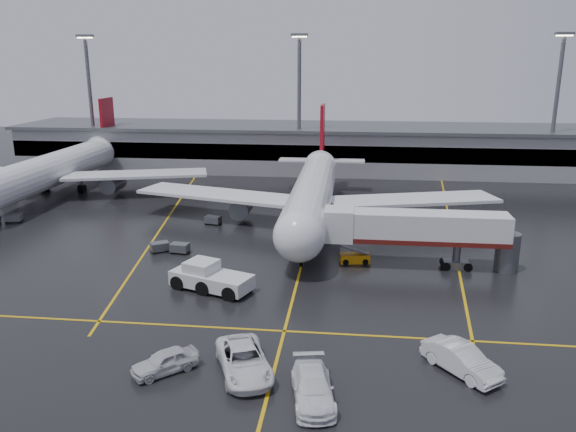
# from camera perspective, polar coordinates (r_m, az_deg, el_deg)

# --- Properties ---
(ground) EXTENTS (220.00, 220.00, 0.00)m
(ground) POSITION_cam_1_polar(r_m,az_deg,el_deg) (66.38, 1.91, -2.92)
(ground) COLOR black
(ground) RESTS_ON ground
(apron_line_centre) EXTENTS (0.25, 90.00, 0.02)m
(apron_line_centre) POSITION_cam_1_polar(r_m,az_deg,el_deg) (66.37, 1.91, -2.92)
(apron_line_centre) COLOR gold
(apron_line_centre) RESTS_ON ground
(apron_line_stop) EXTENTS (60.00, 0.25, 0.02)m
(apron_line_stop) POSITION_cam_1_polar(r_m,az_deg,el_deg) (46.12, -0.37, -11.52)
(apron_line_stop) COLOR gold
(apron_line_stop) RESTS_ON ground
(apron_line_left) EXTENTS (9.99, 69.35, 0.02)m
(apron_line_left) POSITION_cam_1_polar(r_m,az_deg,el_deg) (79.75, -11.95, -0.08)
(apron_line_left) COLOR gold
(apron_line_left) RESTS_ON ground
(apron_line_right) EXTENTS (7.57, 69.64, 0.02)m
(apron_line_right) POSITION_cam_1_polar(r_m,az_deg,el_deg) (76.85, 16.05, -0.95)
(apron_line_right) COLOR gold
(apron_line_right) RESTS_ON ground
(terminal) EXTENTS (122.00, 19.00, 8.60)m
(terminal) POSITION_cam_1_polar(r_m,az_deg,el_deg) (112.07, 3.96, 6.91)
(terminal) COLOR gray
(terminal) RESTS_ON ground
(light_mast_left) EXTENTS (3.00, 1.20, 25.45)m
(light_mast_left) POSITION_cam_1_polar(r_m,az_deg,el_deg) (116.28, -19.32, 11.45)
(light_mast_left) COLOR #595B60
(light_mast_left) RESTS_ON ground
(light_mast_mid) EXTENTS (3.00, 1.20, 25.45)m
(light_mast_mid) POSITION_cam_1_polar(r_m,az_deg,el_deg) (105.46, 1.13, 11.96)
(light_mast_mid) COLOR #595B60
(light_mast_mid) RESTS_ON ground
(light_mast_right) EXTENTS (3.00, 1.20, 25.45)m
(light_mast_right) POSITION_cam_1_polar(r_m,az_deg,el_deg) (110.67, 25.45, 10.67)
(light_mast_right) COLOR #595B60
(light_mast_right) RESTS_ON ground
(main_airliner) EXTENTS (48.80, 45.60, 14.10)m
(main_airliner) POSITION_cam_1_polar(r_m,az_deg,el_deg) (74.56, 2.56, 2.49)
(main_airliner) COLOR silver
(main_airliner) RESTS_ON ground
(second_airliner) EXTENTS (48.80, 45.60, 14.10)m
(second_airliner) POSITION_cam_1_polar(r_m,az_deg,el_deg) (98.11, -22.25, 4.50)
(second_airliner) COLOR silver
(second_airliner) RESTS_ON ground
(jet_bridge) EXTENTS (19.90, 3.40, 6.05)m
(jet_bridge) POSITION_cam_1_polar(r_m,az_deg,el_deg) (59.68, 12.91, -1.49)
(jet_bridge) COLOR silver
(jet_bridge) RESTS_ON ground
(pushback_tractor) EXTENTS (8.38, 5.67, 2.78)m
(pushback_tractor) POSITION_cam_1_polar(r_m,az_deg,el_deg) (54.02, -7.90, -6.22)
(pushback_tractor) COLOR silver
(pushback_tractor) RESTS_ON ground
(belt_loader) EXTENTS (3.30, 1.87, 1.99)m
(belt_loader) POSITION_cam_1_polar(r_m,az_deg,el_deg) (61.00, 6.75, -4.23)
(belt_loader) COLOR orange
(belt_loader) RESTS_ON ground
(service_van_a) EXTENTS (5.46, 7.55, 1.91)m
(service_van_a) POSITION_cam_1_polar(r_m,az_deg,el_deg) (40.29, -4.47, -14.32)
(service_van_a) COLOR white
(service_van_a) RESTS_ON ground
(service_van_b) EXTENTS (3.55, 6.53, 1.80)m
(service_van_b) POSITION_cam_1_polar(r_m,az_deg,el_deg) (37.49, 2.51, -16.86)
(service_van_b) COLOR white
(service_van_b) RESTS_ON ground
(service_van_c) EXTENTS (5.32, 5.93, 1.96)m
(service_van_c) POSITION_cam_1_polar(r_m,az_deg,el_deg) (42.03, 17.06, -13.63)
(service_van_c) COLOR silver
(service_van_c) RESTS_ON ground
(service_van_d) EXTENTS (4.78, 4.56, 1.61)m
(service_van_d) POSITION_cam_1_polar(r_m,az_deg,el_deg) (41.28, -12.28, -14.12)
(service_van_d) COLOR silver
(service_van_d) RESTS_ON ground
(baggage_cart_a) EXTENTS (2.14, 1.52, 1.12)m
(baggage_cart_a) POSITION_cam_1_polar(r_m,az_deg,el_deg) (64.56, -10.85, -3.15)
(baggage_cart_a) COLOR #595B60
(baggage_cart_a) RESTS_ON ground
(baggage_cart_b) EXTENTS (2.39, 2.17, 1.12)m
(baggage_cart_b) POSITION_cam_1_polar(r_m,az_deg,el_deg) (65.42, -12.81, -3.02)
(baggage_cart_b) COLOR #595B60
(baggage_cart_b) RESTS_ON ground
(baggage_cart_c) EXTENTS (2.21, 1.66, 1.12)m
(baggage_cart_c) POSITION_cam_1_polar(r_m,az_deg,el_deg) (75.04, -7.56, -0.37)
(baggage_cart_c) COLOR #595B60
(baggage_cart_c) RESTS_ON ground
(baggage_cart_e) EXTENTS (2.25, 1.74, 1.12)m
(baggage_cart_e) POSITION_cam_1_polar(r_m,az_deg,el_deg) (83.82, -25.91, -0.14)
(baggage_cart_e) COLOR #595B60
(baggage_cart_e) RESTS_ON ground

